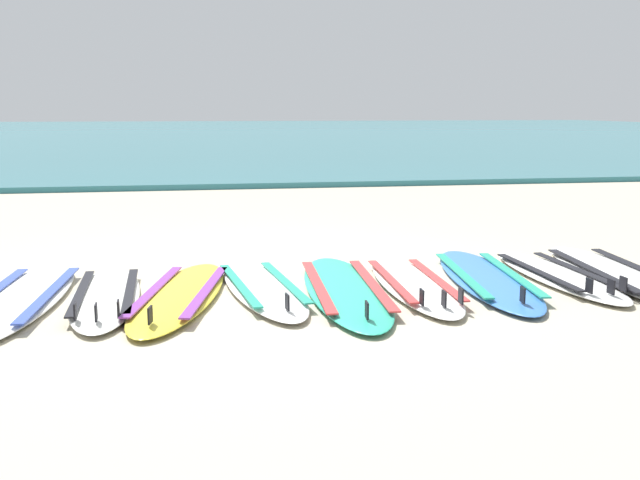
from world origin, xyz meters
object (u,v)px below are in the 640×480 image
(surfboard_6, at_px, (486,278))
(surfboard_7, at_px, (557,275))
(surfboard_2, at_px, (180,295))
(surfboard_5, at_px, (413,284))
(surfboard_0, at_px, (21,298))
(surfboard_3, at_px, (262,288))
(surfboard_4, at_px, (345,289))
(surfboard_1, at_px, (106,296))
(surfboard_8, at_px, (615,273))

(surfboard_6, relative_size, surfboard_7, 1.16)
(surfboard_2, height_order, surfboard_5, same)
(surfboard_0, xyz_separation_m, surfboard_2, (1.16, -0.09, 0.00))
(surfboard_3, xyz_separation_m, surfboard_7, (2.48, 0.01, 0.00))
(surfboard_4, height_order, surfboard_5, same)
(surfboard_3, distance_m, surfboard_4, 0.65)
(surfboard_2, distance_m, surfboard_4, 1.26)
(surfboard_1, xyz_separation_m, surfboard_5, (2.37, -0.03, -0.00))
(surfboard_1, height_order, surfboard_7, same)
(surfboard_1, distance_m, surfboard_6, 3.03)
(surfboard_3, relative_size, surfboard_7, 1.02)
(surfboard_0, bearing_deg, surfboard_6, 0.41)
(surfboard_2, distance_m, surfboard_3, 0.64)
(surfboard_3, distance_m, surfboard_8, 3.00)
(surfboard_1, relative_size, surfboard_2, 0.88)
(surfboard_2, bearing_deg, surfboard_3, 10.30)
(surfboard_7, bearing_deg, surfboard_0, -179.56)
(surfboard_0, distance_m, surfboard_5, 2.99)
(surfboard_6, xyz_separation_m, surfboard_8, (1.15, -0.02, -0.00))
(surfboard_0, xyz_separation_m, surfboard_8, (4.79, 0.01, -0.00))
(surfboard_1, distance_m, surfboard_2, 0.55)
(surfboard_8, bearing_deg, surfboard_4, -176.54)
(surfboard_3, bearing_deg, surfboard_4, -13.67)
(surfboard_0, relative_size, surfboard_1, 1.20)
(surfboard_3, bearing_deg, surfboard_6, 0.20)
(surfboard_4, bearing_deg, surfboard_6, 7.40)
(surfboard_1, bearing_deg, surfboard_3, 2.75)
(surfboard_1, xyz_separation_m, surfboard_3, (1.17, 0.06, -0.00))
(surfboard_2, relative_size, surfboard_5, 1.09)
(surfboard_0, height_order, surfboard_7, same)
(surfboard_1, bearing_deg, surfboard_7, 1.09)
(surfboard_7, distance_m, surfboard_8, 0.52)
(surfboard_0, distance_m, surfboard_6, 3.64)
(surfboard_5, bearing_deg, surfboard_3, 175.78)
(surfboard_0, height_order, surfboard_8, same)
(surfboard_6, bearing_deg, surfboard_7, 0.64)
(surfboard_5, relative_size, surfboard_8, 0.85)
(surfboard_0, xyz_separation_m, surfboard_5, (2.99, -0.07, 0.00))
(surfboard_4, distance_m, surfboard_7, 1.86)
(surfboard_1, relative_size, surfboard_5, 0.96)
(surfboard_0, distance_m, surfboard_7, 4.27)
(surfboard_2, distance_m, surfboard_5, 1.83)
(surfboard_4, bearing_deg, surfboard_2, 178.25)
(surfboard_5, bearing_deg, surfboard_0, 178.68)
(surfboard_2, relative_size, surfboard_7, 1.11)
(surfboard_6, bearing_deg, surfboard_5, -171.72)
(surfboard_2, distance_m, surfboard_8, 3.63)
(surfboard_6, bearing_deg, surfboard_3, -179.80)
(surfboard_8, bearing_deg, surfboard_1, -179.35)
(surfboard_0, relative_size, surfboard_8, 0.98)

